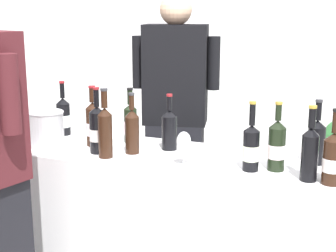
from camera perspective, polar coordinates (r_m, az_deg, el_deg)
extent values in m
cube|color=white|center=(4.96, 11.57, 10.10)|extent=(8.00, 0.10, 2.80)
cube|color=white|center=(2.72, 0.06, -12.70)|extent=(2.06, 0.57, 0.93)
cylinder|color=black|center=(2.58, -8.11, -0.76)|extent=(0.08, 0.08, 0.21)
cone|color=black|center=(2.55, -8.20, 1.88)|extent=(0.08, 0.08, 0.03)
cylinder|color=black|center=(2.54, -8.24, 3.19)|extent=(0.03, 0.03, 0.09)
cylinder|color=maroon|center=(2.53, -8.28, 4.32)|extent=(0.03, 0.03, 0.01)
cylinder|color=silver|center=(2.58, -8.10, -0.99)|extent=(0.08, 0.08, 0.06)
cylinder|color=black|center=(2.62, 0.16, -0.79)|extent=(0.08, 0.08, 0.18)
cone|color=black|center=(2.59, 0.16, 1.47)|extent=(0.08, 0.08, 0.03)
cylinder|color=black|center=(2.58, 0.16, 2.62)|extent=(0.03, 0.03, 0.07)
cylinder|color=maroon|center=(2.58, 0.16, 3.57)|extent=(0.03, 0.03, 0.01)
cylinder|color=black|center=(2.23, 15.94, -3.58)|extent=(0.07, 0.07, 0.20)
cone|color=black|center=(2.20, 16.14, -0.62)|extent=(0.07, 0.07, 0.03)
cylinder|color=black|center=(2.18, 16.24, 0.90)|extent=(0.03, 0.03, 0.08)
cylinder|color=#B79333|center=(2.17, 16.32, 2.13)|extent=(0.04, 0.04, 0.01)
cylinder|color=black|center=(2.31, 9.51, -2.84)|extent=(0.07, 0.07, 0.19)
cone|color=black|center=(2.28, 9.62, -0.26)|extent=(0.07, 0.07, 0.03)
cylinder|color=black|center=(2.27, 9.68, 1.30)|extent=(0.03, 0.03, 0.10)
cylinder|color=#B79333|center=(2.26, 9.73, 2.67)|extent=(0.03, 0.03, 0.01)
cylinder|color=beige|center=(2.31, 9.50, -3.07)|extent=(0.08, 0.08, 0.07)
cylinder|color=black|center=(2.56, -4.14, -1.06)|extent=(0.07, 0.07, 0.19)
cone|color=black|center=(2.53, -4.18, 1.46)|extent=(0.07, 0.07, 0.04)
cylinder|color=black|center=(2.52, -4.21, 2.72)|extent=(0.03, 0.03, 0.07)
cylinder|color=#333338|center=(2.51, -4.22, 3.69)|extent=(0.03, 0.03, 0.01)
cylinder|color=black|center=(2.49, -7.22, -1.19)|extent=(0.07, 0.07, 0.22)
cone|color=black|center=(2.46, -7.31, 1.68)|extent=(0.07, 0.07, 0.04)
cylinder|color=black|center=(2.45, -7.35, 3.07)|extent=(0.03, 0.03, 0.08)
cylinder|color=#333338|center=(2.45, -7.38, 4.18)|extent=(0.04, 0.04, 0.01)
cylinder|color=black|center=(2.21, 18.36, -3.99)|extent=(0.08, 0.08, 0.19)
cone|color=black|center=(2.18, 18.57, -1.17)|extent=(0.08, 0.08, 0.03)
cylinder|color=black|center=(2.17, 18.69, 0.41)|extent=(0.03, 0.03, 0.09)
cylinder|color=black|center=(2.16, 18.79, 1.72)|extent=(0.03, 0.03, 0.01)
cylinder|color=white|center=(2.22, 18.34, -4.23)|extent=(0.08, 0.08, 0.06)
cylinder|color=black|center=(2.48, 16.65, -2.16)|extent=(0.08, 0.08, 0.18)
cone|color=black|center=(2.45, 16.81, 0.26)|extent=(0.08, 0.08, 0.03)
cylinder|color=black|center=(2.44, 16.91, 1.65)|extent=(0.03, 0.03, 0.09)
cylinder|color=#333338|center=(2.43, 16.99, 2.79)|extent=(0.03, 0.03, 0.01)
cylinder|color=black|center=(2.33, 12.37, -2.61)|extent=(0.08, 0.08, 0.20)
cone|color=black|center=(2.30, 12.51, 0.21)|extent=(0.08, 0.08, 0.04)
cylinder|color=black|center=(2.29, 12.58, 1.54)|extent=(0.03, 0.03, 0.07)
cylinder|color=#B79333|center=(2.28, 12.64, 2.59)|extent=(0.03, 0.03, 0.01)
cylinder|color=white|center=(2.34, 12.36, -2.85)|extent=(0.08, 0.08, 0.06)
cylinder|color=black|center=(2.99, -11.91, 0.77)|extent=(0.08, 0.08, 0.19)
cone|color=black|center=(2.97, -12.01, 2.84)|extent=(0.08, 0.08, 0.03)
cylinder|color=black|center=(2.96, -12.07, 4.01)|extent=(0.03, 0.03, 0.09)
cylinder|color=maroon|center=(2.95, -12.12, 4.96)|extent=(0.03, 0.03, 0.01)
cylinder|color=silver|center=(2.99, -11.90, 0.59)|extent=(0.08, 0.08, 0.07)
cylinder|color=black|center=(2.72, -8.59, -0.12)|extent=(0.08, 0.08, 0.21)
cone|color=black|center=(2.70, -8.68, 2.37)|extent=(0.08, 0.08, 0.04)
cylinder|color=black|center=(2.69, -8.72, 3.54)|extent=(0.03, 0.03, 0.08)
cylinder|color=maroon|center=(2.68, -8.75, 4.47)|extent=(0.04, 0.04, 0.01)
cylinder|color=silver|center=(2.73, -8.58, -0.33)|extent=(0.08, 0.08, 0.07)
cylinder|color=black|center=(2.77, -4.34, 0.04)|extent=(0.07, 0.07, 0.19)
cone|color=black|center=(2.75, -4.38, 2.22)|extent=(0.07, 0.07, 0.03)
cylinder|color=black|center=(2.74, -4.40, 3.31)|extent=(0.03, 0.03, 0.08)
cylinder|color=black|center=(2.73, -4.41, 4.27)|extent=(0.03, 0.03, 0.01)
cylinder|color=silver|center=(2.77, -4.33, -0.15)|extent=(0.07, 0.07, 0.07)
cylinder|color=silver|center=(2.37, 1.80, -4.50)|extent=(0.07, 0.07, 0.00)
cylinder|color=silver|center=(2.36, 1.81, -3.60)|extent=(0.01, 0.01, 0.07)
ellipsoid|color=silver|center=(2.34, 1.82, -1.76)|extent=(0.07, 0.07, 0.09)
ellipsoid|color=maroon|center=(2.35, 1.82, -2.14)|extent=(0.05, 0.05, 0.03)
cylinder|color=silver|center=(2.77, -13.79, -0.39)|extent=(0.19, 0.19, 0.18)
torus|color=silver|center=(2.75, -13.90, 1.54)|extent=(0.19, 0.19, 0.01)
cube|color=black|center=(3.34, 0.83, -7.50)|extent=(0.40, 0.32, 0.94)
cube|color=black|center=(3.14, 0.88, 5.93)|extent=(0.44, 0.33, 0.62)
sphere|color=#D8AD8C|center=(3.12, 0.91, 13.26)|extent=(0.20, 0.20, 0.20)
cylinder|color=black|center=(3.11, 5.26, 7.19)|extent=(0.08, 0.08, 0.33)
cylinder|color=black|center=(3.17, -3.40, 7.34)|extent=(0.08, 0.08, 0.33)
cylinder|color=#47191E|center=(2.07, -17.74, 3.50)|extent=(0.08, 0.08, 0.32)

